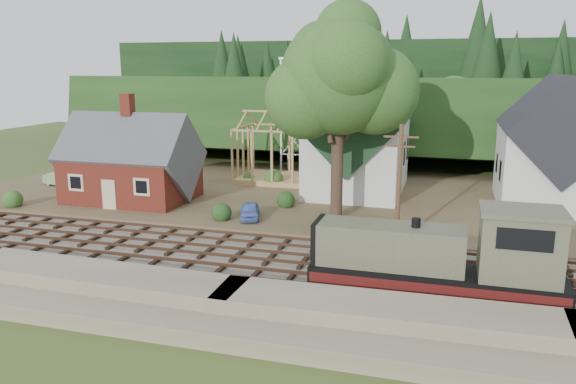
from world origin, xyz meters
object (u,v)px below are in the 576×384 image
(car_blue, at_px, (250,211))
(locomotive, at_px, (445,261))
(patio_set, at_px, (111,178))
(car_green, at_px, (61,179))

(car_blue, bearing_deg, locomotive, -56.10)
(car_blue, distance_m, patio_set, 13.06)
(locomotive, height_order, patio_set, locomotive)
(car_green, height_order, patio_set, patio_set)
(car_blue, relative_size, car_green, 0.90)
(car_green, bearing_deg, patio_set, -102.46)
(car_blue, xyz_separation_m, car_green, (-21.37, 5.95, 0.04))
(patio_set, bearing_deg, car_blue, -6.77)
(locomotive, bearing_deg, patio_set, 155.20)
(locomotive, relative_size, patio_set, 4.98)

